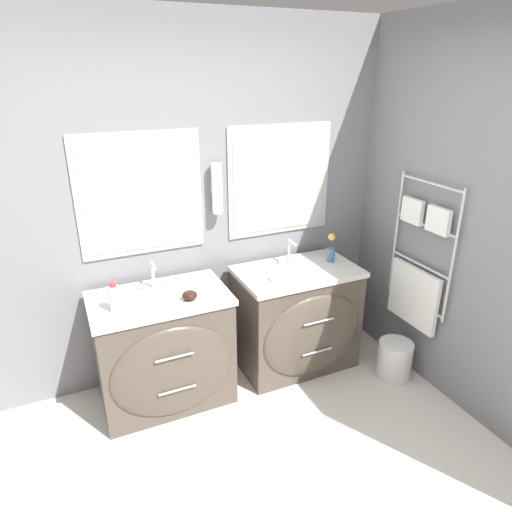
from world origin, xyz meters
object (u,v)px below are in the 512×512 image
(toiletry_bottle, at_px, (115,298))
(vanity_right, at_px, (298,319))
(amenity_bowl, at_px, (190,295))
(waste_bin, at_px, (395,359))
(vanity_left, at_px, (165,350))
(flower_vase, at_px, (331,250))

(toiletry_bottle, bearing_deg, vanity_right, 2.40)
(amenity_bowl, height_order, waste_bin, amenity_bowl)
(vanity_right, bearing_deg, waste_bin, -36.34)
(amenity_bowl, bearing_deg, vanity_left, 151.57)
(vanity_right, bearing_deg, vanity_left, 180.00)
(vanity_left, height_order, toiletry_bottle, toiletry_bottle)
(flower_vase, relative_size, waste_bin, 0.77)
(vanity_left, xyz_separation_m, amenity_bowl, (0.17, -0.09, 0.44))
(toiletry_bottle, relative_size, flower_vase, 0.84)
(amenity_bowl, distance_m, waste_bin, 1.68)
(toiletry_bottle, bearing_deg, flower_vase, 4.33)
(vanity_left, bearing_deg, toiletry_bottle, -168.99)
(toiletry_bottle, xyz_separation_m, waste_bin, (1.95, -0.39, -0.76))
(vanity_right, height_order, amenity_bowl, amenity_bowl)
(toiletry_bottle, xyz_separation_m, amenity_bowl, (0.46, -0.04, -0.06))
(vanity_right, xyz_separation_m, toiletry_bottle, (-1.34, -0.06, 0.50))
(vanity_right, xyz_separation_m, waste_bin, (0.61, -0.45, -0.27))
(vanity_right, distance_m, waste_bin, 0.80)
(vanity_right, distance_m, toiletry_bottle, 1.43)
(vanity_left, bearing_deg, flower_vase, 2.89)
(vanity_right, relative_size, toiletry_bottle, 4.68)
(toiletry_bottle, bearing_deg, amenity_bowl, -4.72)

